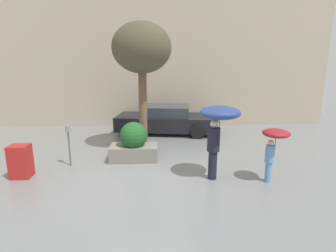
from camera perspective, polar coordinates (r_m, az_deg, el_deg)
name	(u,v)px	position (r m, az deg, el deg)	size (l,w,h in m)	color
ground_plane	(140,177)	(7.32, -6.01, -10.94)	(40.00, 40.00, 0.00)	slate
building_facade	(147,65)	(13.19, -4.67, 13.10)	(18.00, 0.30, 6.00)	#B7A88E
planter_box	(134,144)	(8.43, -7.48, -3.80)	(1.49, 0.87, 1.24)	gray
person_adult	(218,121)	(6.84, 10.92, 1.05)	(1.05, 1.05, 1.96)	#1E1E2D
person_child	(274,141)	(7.12, 22.10, -3.05)	(0.67, 0.67, 1.42)	#669ED1
parked_car_near	(167,120)	(11.81, -0.30, 1.31)	(4.61, 2.45, 1.22)	black
street_tree	(142,50)	(9.22, -5.74, 16.16)	(2.01, 2.01, 4.41)	brown
parking_meter	(68,137)	(8.32, -20.87, -2.26)	(0.14, 0.14, 1.24)	#595B60
newspaper_box	(21,161)	(8.14, -29.43, -6.72)	(0.50, 0.44, 0.90)	#B2231E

